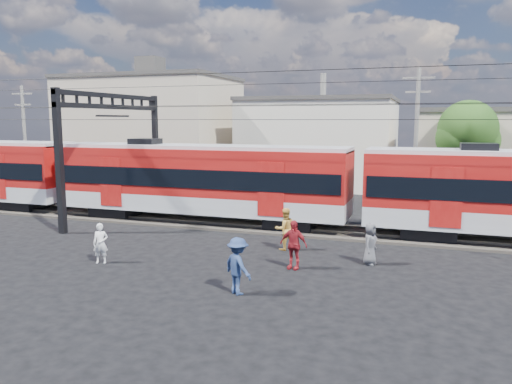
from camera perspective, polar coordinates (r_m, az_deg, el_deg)
ground at (r=18.15m, az=-3.51°, el=-9.38°), size 120.00×120.00×0.00m
track_bed at (r=25.46m, az=3.37°, el=-4.07°), size 70.00×3.40×0.12m
rail_near at (r=24.73m, az=2.91°, el=-4.15°), size 70.00×0.12×0.12m
rail_far at (r=26.15m, az=3.82°, el=-3.48°), size 70.00×0.12×0.12m
commuter_train at (r=26.65m, az=-6.15°, el=1.55°), size 50.30×3.08×4.17m
catenary at (r=28.43m, az=-13.73°, el=7.31°), size 70.00×9.30×7.52m
building_west at (r=46.44m, az=-11.78°, el=7.06°), size 14.28×10.20×9.30m
building_midwest at (r=43.87m, az=7.57°, el=5.79°), size 12.24×12.24×7.30m
utility_pole_mid at (r=31.00m, az=17.83°, el=6.10°), size 1.80×0.24×8.50m
utility_pole_west at (r=41.47m, az=-24.92°, el=5.82°), size 1.80×0.24×8.00m
tree_near at (r=34.18m, az=23.32°, el=6.20°), size 3.82×3.64×6.72m
pedestrian_a at (r=20.22m, az=-17.34°, el=-5.62°), size 0.67×0.56×1.55m
pedestrian_b at (r=21.23m, az=3.34°, el=-4.24°), size 1.11×1.07×1.81m
pedestrian_c at (r=15.94m, az=-2.09°, el=-8.44°), size 1.36×1.21×1.83m
pedestrian_d at (r=18.59m, az=4.30°, el=-6.01°), size 1.14×0.62×1.84m
pedestrian_e at (r=19.61m, az=12.91°, el=-5.79°), size 0.69×0.89×1.61m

